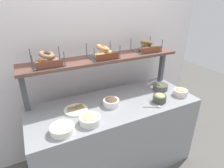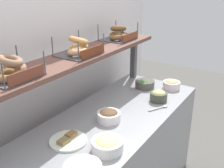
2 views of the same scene
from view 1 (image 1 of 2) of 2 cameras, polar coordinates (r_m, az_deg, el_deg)
The scene contains 17 objects.
ground_plane at distance 2.48m, azimuth 0.73°, elevation -23.12°, with size 8.00×8.00×0.00m, color #595651.
back_wall at distance 2.26m, azimuth -5.52°, elevation 8.16°, with size 2.97×0.06×2.40m, color silver.
deli_counter at distance 2.19m, azimuth 0.79°, elevation -15.64°, with size 1.77×0.70×0.85m, color gray.
shelf_riser_left at distance 1.92m, azimuth -25.61°, elevation -2.21°, with size 0.05×0.05×0.40m, color #4C4C51.
shelf_riser_right at distance 2.49m, azimuth 15.14°, elevation 5.37°, with size 0.05×0.05×0.40m, color #4C4C51.
upper_shelf at distance 1.99m, azimuth -2.64°, elevation 7.92°, with size 1.73×0.32×0.03m, color brown.
bowl_chocolate_spread at distance 1.89m, azimuth -0.26°, elevation -5.54°, with size 0.17×0.17×0.08m.
bowl_egg_salad at distance 1.65m, azimuth -6.76°, elevation -10.72°, with size 0.19×0.19×0.08m.
bowl_veggie_mix at distance 2.28m, azimuth 14.71°, elevation -0.85°, with size 0.18×0.18×0.08m.
bowl_hummus at distance 2.01m, azimuth 14.55°, elevation -4.14°, with size 0.14×0.14×0.09m.
bowl_cream_cheese at distance 1.59m, azimuth -15.17°, elevation -13.14°, with size 0.20×0.20×0.08m.
bowl_lox_spread at distance 2.22m, azimuth 20.47°, elevation -2.30°, with size 0.16×0.16×0.08m.
serving_plate_white at distance 1.85m, azimuth -11.17°, elevation -7.78°, with size 0.23×0.23×0.04m.
serving_spoon_near_plate at distance 1.92m, azimuth 13.27°, elevation -6.83°, with size 0.17×0.10×0.01m.
bagel_basket_everything at distance 1.83m, azimuth -19.43°, elevation 6.99°, with size 0.28×0.25×0.14m.
bagel_basket_sesame at distance 1.96m, azimuth -2.84°, elevation 9.59°, with size 0.29×0.26×0.14m.
bagel_basket_cinnamon_raisin at distance 2.27m, azimuth 10.51°, elevation 11.24°, with size 0.29×0.24×0.14m.
Camera 1 is at (-0.76, -1.48, 1.84)m, focal length 29.49 mm.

